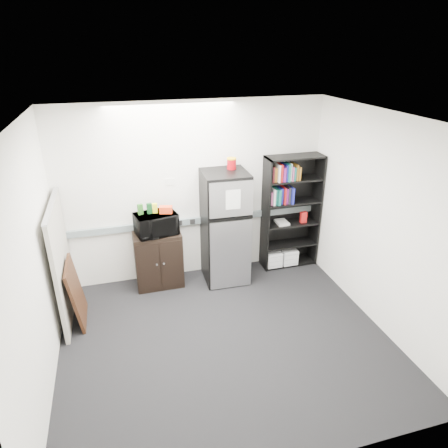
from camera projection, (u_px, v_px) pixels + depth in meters
name	position (u px, v px, depth m)	size (l,w,h in m)	color
floor	(226.00, 339.00, 5.01)	(4.00, 4.00, 0.00)	black
wall_back	(194.00, 192.00, 5.99)	(4.00, 0.02, 2.70)	white
wall_right	(381.00, 224.00, 4.95)	(0.02, 3.50, 2.70)	white
wall_left	(33.00, 268.00, 3.96)	(0.02, 3.50, 2.70)	white
ceiling	(226.00, 121.00, 3.90)	(4.00, 3.50, 0.02)	white
electrical_raceway	(195.00, 221.00, 6.15)	(3.92, 0.05, 0.10)	gray
wall_note	(170.00, 182.00, 5.82)	(0.14, 0.00, 0.10)	white
bookshelf	(290.00, 210.00, 6.36)	(0.90, 0.34, 1.85)	black
cubicle_partition	(62.00, 262.00, 5.15)	(0.06, 1.30, 1.62)	gray
cabinet	(159.00, 259.00, 5.99)	(0.69, 0.46, 0.86)	black
microwave	(156.00, 224.00, 5.74)	(0.57, 0.39, 0.32)	black
snack_box_a	(140.00, 209.00, 5.62)	(0.07, 0.05, 0.15)	#235C1A
snack_box_b	(149.00, 208.00, 5.65)	(0.07, 0.05, 0.15)	#0C3815
snack_box_c	(155.00, 208.00, 5.68)	(0.07, 0.05, 0.14)	yellow
snack_bag	(166.00, 210.00, 5.68)	(0.18, 0.10, 0.10)	red
refrigerator	(225.00, 228.00, 6.00)	(0.67, 0.70, 1.73)	black
coffee_can	(232.00, 163.00, 5.75)	(0.14, 0.14, 0.18)	#A0070F
framed_poster	(76.00, 293.00, 5.20)	(0.15, 0.67, 0.85)	black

